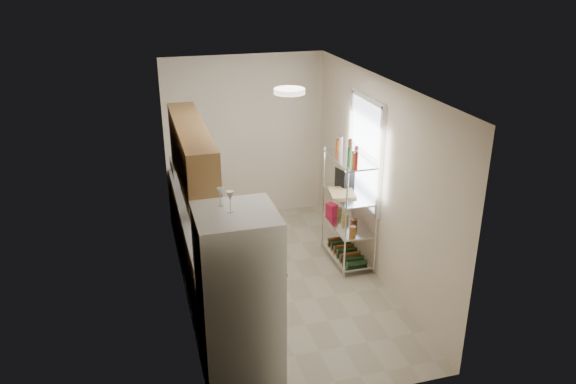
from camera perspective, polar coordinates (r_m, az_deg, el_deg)
name	(u,v)px	position (r m, az deg, el deg)	size (l,w,h in m)	color
room	(283,189)	(6.83, -0.56, 0.27)	(2.52, 4.42, 2.62)	#B1A78F
counter_run	(206,245)	(7.42, -8.33, -5.30)	(0.63, 3.51, 0.90)	#B07A4B
upper_cabinets	(192,155)	(6.56, -9.75, 3.76)	(0.33, 2.20, 0.72)	#B07A4B
range_hood	(191,166)	(7.46, -9.85, 2.63)	(0.50, 0.60, 0.12)	#B7BABC
window	(365,152)	(7.44, 7.88, 4.01)	(0.06, 1.00, 1.46)	white
bakers_rack	(350,187)	(7.46, 6.31, 0.53)	(0.45, 0.90, 1.73)	silver
ceiling_dome	(289,91)	(6.17, 0.15, 10.22)	(0.34, 0.34, 0.06)	white
refrigerator	(239,298)	(5.45, -5.01, -10.72)	(0.74, 0.74, 1.80)	silver
wine_glass_a	(220,197)	(5.13, -6.88, -0.51)	(0.06, 0.06, 0.17)	silver
wine_glass_b	(230,202)	(4.99, -5.90, -0.97)	(0.07, 0.07, 0.20)	silver
rice_cooker	(201,209)	(7.07, -8.87, -1.75)	(0.27, 0.27, 0.22)	white
frying_pan_large	(197,208)	(7.32, -9.19, -1.66)	(0.25, 0.25, 0.04)	black
frying_pan_small	(202,199)	(7.59, -8.77, -0.73)	(0.22, 0.22, 0.04)	black
cutting_board	(342,193)	(7.47, 5.51, -0.09)	(0.32, 0.41, 0.03)	tan
espresso_machine	(345,177)	(7.66, 5.79, 1.53)	(0.16, 0.25, 0.29)	black
storage_bag	(332,210)	(7.89, 4.47, -1.80)	(0.11, 0.15, 0.17)	#B71636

